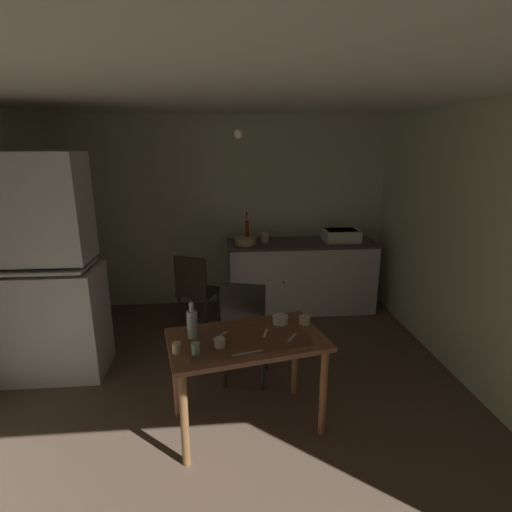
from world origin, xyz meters
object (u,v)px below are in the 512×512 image
mug_dark (177,348)px  glass_bottle (192,323)px  hutch_cabinet (44,277)px  serving_bowl_wide (280,320)px  dining_table (247,351)px  chair_far_side (245,331)px  mixing_bowl_counter (246,241)px  hand_pump (247,229)px  chair_by_counter (196,290)px  sink_basin (341,235)px

mug_dark → glass_bottle: 0.25m
hutch_cabinet → glass_bottle: bearing=-32.3°
serving_bowl_wide → glass_bottle: glass_bottle is taller
dining_table → chair_far_side: 0.57m
chair_far_side → serving_bowl_wide: chair_far_side is taller
hutch_cabinet → mixing_bowl_counter: hutch_cabinet is taller
hand_pump → mug_dark: 2.52m
hand_pump → chair_far_side: 1.78m
chair_by_counter → serving_bowl_wide: 1.65m
chair_far_side → mug_dark: size_ratio=13.30×
mug_dark → glass_bottle: glass_bottle is taller
hutch_cabinet → chair_far_side: (1.78, -0.35, -0.44)m
dining_table → chair_by_counter: bearing=105.8°
dining_table → chair_by_counter: chair_by_counter is taller
mixing_bowl_counter → glass_bottle: glass_bottle is taller
glass_bottle → chair_by_counter: bearing=92.7°
hand_pump → mixing_bowl_counter: hand_pump is taller
sink_basin → mixing_bowl_counter: sink_basin is taller
mixing_bowl_counter → glass_bottle: (-0.52, -2.11, -0.09)m
sink_basin → mug_dark: size_ratio=5.87×
hutch_cabinet → chair_by_counter: (1.29, 0.76, -0.46)m
glass_bottle → chair_far_side: bearing=50.9°
chair_far_side → hand_pump: bearing=85.4°
chair_far_side → chair_by_counter: (-0.49, 1.11, -0.03)m
hand_pump → glass_bottle: size_ratio=1.43×
hutch_cabinet → serving_bowl_wide: 2.16m
hand_pump → mixing_bowl_counter: bearing=-104.8°
serving_bowl_wide → hutch_cabinet: bearing=161.4°
hand_pump → dining_table: (-0.16, -2.25, -0.44)m
sink_basin → chair_by_counter: sink_basin is taller
hand_pump → chair_by_counter: (-0.63, -0.58, -0.58)m
sink_basin → hutch_cabinet: bearing=-157.4°
sink_basin → mug_dark: bearing=-127.8°
sink_basin → dining_table: bearing=-121.7°
sink_basin → chair_far_side: sink_basin is taller
hutch_cabinet → sink_basin: size_ratio=4.66×
serving_bowl_wide → sink_basin: bearing=61.4°
chair_by_counter → glass_bottle: bearing=-87.3°
hand_pump → serving_bowl_wide: hand_pump is taller
chair_far_side → mug_dark: bearing=-124.8°
glass_bottle → mixing_bowl_counter: bearing=76.0°
chair_by_counter → sink_basin: bearing=16.3°
mug_dark → mixing_bowl_counter: bearing=75.1°
mixing_bowl_counter → serving_bowl_wide: (0.15, -1.93, -0.17)m
hand_pump → mug_dark: bearing=-104.9°
sink_basin → hand_pump: 1.21m
sink_basin → serving_bowl_wide: bearing=-118.6°
sink_basin → dining_table: size_ratio=0.35×
glass_bottle → serving_bowl_wide: bearing=14.7°
serving_bowl_wide → glass_bottle: 0.70m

